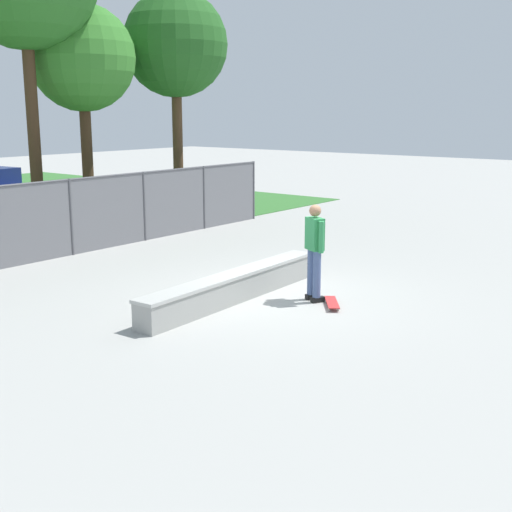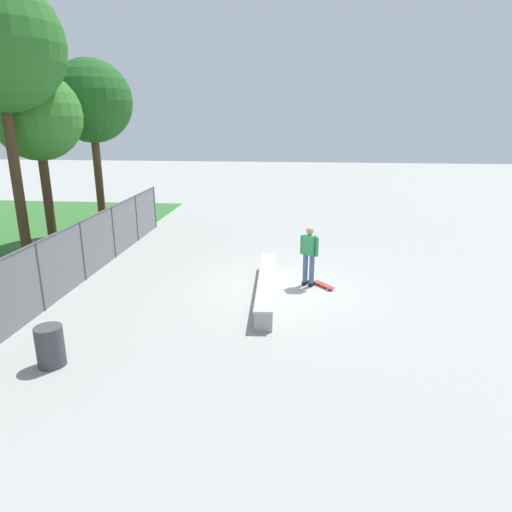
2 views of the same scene
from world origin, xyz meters
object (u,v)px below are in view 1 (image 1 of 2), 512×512
at_px(tree_near_right, 82,59).
at_px(skateboard, 332,303).
at_px(tree_mid, 175,45).
at_px(skateboarder, 315,248).
at_px(concrete_ledge, 234,287).

bearing_deg(tree_near_right, skateboard, -103.22).
relative_size(tree_near_right, tree_mid, 0.90).
relative_size(skateboarder, tree_mid, 0.25).
xyz_separation_m(skateboard, tree_near_right, (2.28, 9.71, 4.83)).
height_order(skateboarder, tree_near_right, tree_near_right).
relative_size(skateboard, tree_mid, 0.11).
xyz_separation_m(concrete_ledge, skateboarder, (0.89, -1.20, 0.74)).
bearing_deg(skateboard, tree_mid, 59.18).
distance_m(skateboarder, skateboard, 1.05).
bearing_deg(skateboard, skateboarder, 77.20).
height_order(tree_near_right, tree_mid, tree_mid).
xyz_separation_m(tree_near_right, tree_mid, (3.22, -0.49, 0.58)).
bearing_deg(skateboard, tree_near_right, 76.78).
bearing_deg(skateboarder, tree_mid, 58.36).
relative_size(skateboarder, skateboard, 2.41).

